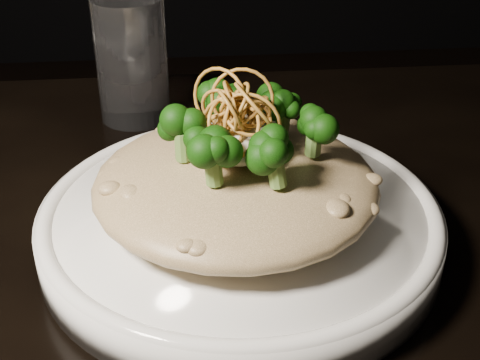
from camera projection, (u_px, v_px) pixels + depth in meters
name	position (u px, v px, depth m)	size (l,w,h in m)	color
plate	(240.00, 225.00, 0.50)	(0.30, 0.30, 0.03)	white
risotto	(236.00, 183.00, 0.48)	(0.21, 0.21, 0.05)	brown
broccoli	(247.00, 121.00, 0.45)	(0.15, 0.15, 0.05)	black
cheese	(238.00, 141.00, 0.47)	(0.07, 0.07, 0.02)	white
shallots	(236.00, 105.00, 0.46)	(0.06, 0.06, 0.04)	brown
drinking_glass	(132.00, 60.00, 0.67)	(0.07, 0.07, 0.13)	white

